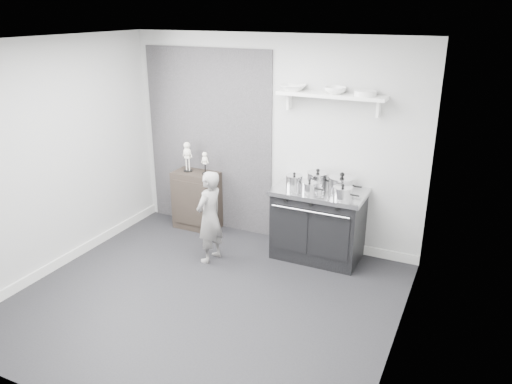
% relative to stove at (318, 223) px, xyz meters
% --- Properties ---
extents(ground, '(4.00, 4.00, 0.00)m').
position_rel_stove_xyz_m(ground, '(-0.78, -1.48, -0.45)').
color(ground, black).
rests_on(ground, ground).
extents(room_shell, '(4.02, 3.62, 2.71)m').
position_rel_stove_xyz_m(room_shell, '(-0.87, -1.33, 1.18)').
color(room_shell, '#ADADAB').
rests_on(room_shell, ground).
extents(wall_shelf, '(1.30, 0.26, 0.24)m').
position_rel_stove_xyz_m(wall_shelf, '(0.02, 0.20, 1.55)').
color(wall_shelf, white).
rests_on(wall_shelf, room_shell).
extents(stove, '(1.13, 0.70, 0.90)m').
position_rel_stove_xyz_m(stove, '(0.00, 0.00, 0.00)').
color(stove, black).
rests_on(stove, ground).
extents(side_cabinet, '(0.64, 0.37, 0.83)m').
position_rel_stove_xyz_m(side_cabinet, '(-1.85, 0.13, -0.04)').
color(side_cabinet, black).
rests_on(side_cabinet, ground).
extents(child, '(0.34, 0.46, 1.17)m').
position_rel_stove_xyz_m(child, '(-1.18, -0.66, 0.13)').
color(child, gray).
rests_on(child, ground).
extents(pot_front_left, '(0.29, 0.21, 0.20)m').
position_rel_stove_xyz_m(pot_front_left, '(-0.31, -0.07, 0.53)').
color(pot_front_left, silver).
rests_on(pot_front_left, stove).
extents(pot_back_left, '(0.36, 0.27, 0.22)m').
position_rel_stove_xyz_m(pot_back_left, '(-0.08, 0.14, 0.53)').
color(pot_back_left, silver).
rests_on(pot_back_left, stove).
extents(pot_back_right, '(0.41, 0.33, 0.23)m').
position_rel_stove_xyz_m(pot_back_right, '(0.24, 0.08, 0.54)').
color(pot_back_right, silver).
rests_on(pot_back_right, stove).
extents(pot_front_right, '(0.31, 0.22, 0.18)m').
position_rel_stove_xyz_m(pot_front_right, '(0.33, -0.18, 0.52)').
color(pot_front_right, silver).
rests_on(pot_front_right, stove).
extents(pot_front_center, '(0.28, 0.20, 0.17)m').
position_rel_stove_xyz_m(pot_front_center, '(-0.09, -0.15, 0.51)').
color(pot_front_center, silver).
rests_on(pot_front_center, stove).
extents(skeleton_full, '(0.14, 0.09, 0.48)m').
position_rel_stove_xyz_m(skeleton_full, '(-1.98, 0.13, 0.62)').
color(skeleton_full, silver).
rests_on(skeleton_full, side_cabinet).
extents(skeleton_torso, '(0.10, 0.06, 0.36)m').
position_rel_stove_xyz_m(skeleton_torso, '(-1.70, 0.13, 0.55)').
color(skeleton_torso, silver).
rests_on(skeleton_torso, side_cabinet).
extents(bowl_large, '(0.30, 0.30, 0.07)m').
position_rel_stove_xyz_m(bowl_large, '(-0.46, 0.19, 1.62)').
color(bowl_large, white).
rests_on(bowl_large, wall_shelf).
extents(bowl_small, '(0.25, 0.25, 0.08)m').
position_rel_stove_xyz_m(bowl_small, '(0.07, 0.19, 1.62)').
color(bowl_small, white).
rests_on(bowl_small, wall_shelf).
extents(plate_stack, '(0.25, 0.25, 0.06)m').
position_rel_stove_xyz_m(plate_stack, '(0.42, 0.19, 1.62)').
color(plate_stack, white).
rests_on(plate_stack, wall_shelf).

